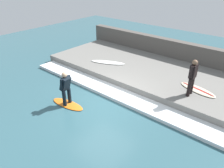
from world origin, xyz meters
TOP-DOWN VIEW (x-y plane):
  - ground_plane at (0.00, 0.00)m, footprint 28.00×28.00m
  - concrete_ledge at (3.56, 0.00)m, footprint 4.40×11.33m
  - back_wall at (6.01, 0.00)m, footprint 0.50×11.90m
  - wave_foam_crest at (0.87, 0.00)m, footprint 0.98×10.77m
  - surfboard_riding at (-1.10, 1.08)m, footprint 0.72×1.66m
  - surfer_riding at (-1.10, 1.08)m, footprint 0.54×0.43m
  - surfer_waiting_near at (2.33, -2.77)m, footprint 0.53×0.22m
  - surfboard_waiting_near at (2.94, -2.91)m, footprint 0.96×1.79m
  - surfboard_spare at (2.75, 2.15)m, footprint 1.27×1.99m

SIDE VIEW (x-z plane):
  - ground_plane at x=0.00m, z-range 0.00..0.00m
  - surfboard_riding at x=-1.10m, z-range 0.00..0.06m
  - wave_foam_crest at x=0.87m, z-range 0.00..0.15m
  - concrete_ledge at x=3.56m, z-range 0.00..0.43m
  - surfboard_spare at x=2.75m, z-range 0.43..0.49m
  - surfboard_waiting_near at x=2.94m, z-range 0.43..0.49m
  - back_wall at x=6.01m, z-range 0.00..1.44m
  - surfer_riding at x=-1.10m, z-range 0.14..1.61m
  - surfer_waiting_near at x=2.33m, z-range 0.53..2.10m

